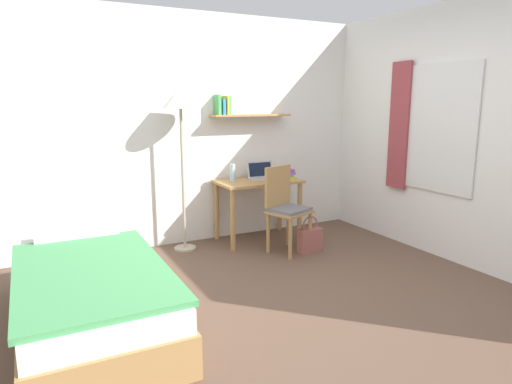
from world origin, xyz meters
name	(u,v)px	position (x,y,z in m)	size (l,w,h in m)	color
ground_plane	(292,304)	(0.00, 0.00, 0.00)	(5.28, 5.28, 0.00)	brown
wall_back	(202,130)	(0.01, 2.02, 1.30)	(4.40, 0.27, 2.60)	white
wall_right	(471,135)	(2.02, 0.04, 1.30)	(0.10, 4.40, 2.60)	white
bed	(91,294)	(-1.50, 0.39, 0.24)	(0.99, 2.02, 0.54)	#B2844C
desk	(258,192)	(0.57, 1.70, 0.58)	(0.96, 0.56, 0.72)	#B2844C
desk_chair	(285,205)	(0.64, 1.20, 0.51)	(0.52, 0.50, 0.94)	#B2844C
standing_lamp	(181,107)	(-0.33, 1.74, 1.57)	(0.40, 0.40, 1.77)	#B2A893
laptop	(262,174)	(0.66, 1.79, 0.77)	(0.33, 0.21, 0.20)	#B7BABF
water_bottle	(233,173)	(0.26, 1.74, 0.82)	(0.06, 0.06, 0.20)	silver
book_stack	(285,174)	(0.89, 1.64, 0.78)	(0.20, 0.25, 0.12)	gold
handbag	(310,239)	(0.86, 1.03, 0.14)	(0.27, 0.11, 0.40)	#99564C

